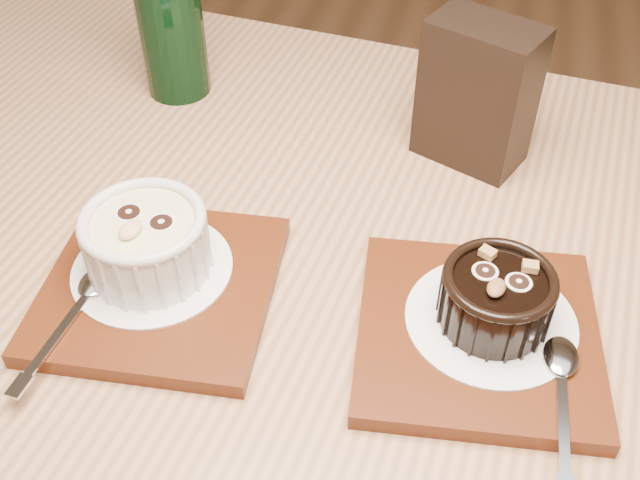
# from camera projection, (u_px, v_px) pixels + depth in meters

# --- Properties ---
(table) EXTENTS (1.28, 0.92, 0.75)m
(table) POSITION_uv_depth(u_px,v_px,m) (309.00, 347.00, 0.68)
(table) COLOR #91633F
(table) RESTS_ON ground
(tray_left) EXTENTS (0.20, 0.20, 0.01)m
(tray_left) POSITION_uv_depth(u_px,v_px,m) (160.00, 287.00, 0.60)
(tray_left) COLOR #54230E
(tray_left) RESTS_ON table
(doily_left) EXTENTS (0.13, 0.13, 0.00)m
(doily_left) POSITION_uv_depth(u_px,v_px,m) (152.00, 268.00, 0.61)
(doily_left) COLOR white
(doily_left) RESTS_ON tray_left
(ramekin_white) EXTENTS (0.10, 0.10, 0.06)m
(ramekin_white) POSITION_uv_depth(u_px,v_px,m) (146.00, 240.00, 0.59)
(ramekin_white) COLOR silver
(ramekin_white) RESTS_ON doily_left
(spoon_left) EXTENTS (0.03, 0.14, 0.01)m
(spoon_left) POSITION_uv_depth(u_px,v_px,m) (73.00, 312.00, 0.57)
(spoon_left) COLOR #B7BAC0
(spoon_left) RESTS_ON tray_left
(tray_right) EXTENTS (0.20, 0.20, 0.01)m
(tray_right) POSITION_uv_depth(u_px,v_px,m) (477.00, 335.00, 0.57)
(tray_right) COLOR #54230E
(tray_right) RESTS_ON table
(doily_right) EXTENTS (0.13, 0.13, 0.00)m
(doily_right) POSITION_uv_depth(u_px,v_px,m) (491.00, 320.00, 0.57)
(doily_right) COLOR white
(doily_right) RESTS_ON tray_right
(ramekin_dark) EXTENTS (0.08, 0.08, 0.05)m
(ramekin_dark) POSITION_uv_depth(u_px,v_px,m) (497.00, 296.00, 0.55)
(ramekin_dark) COLOR black
(ramekin_dark) RESTS_ON doily_right
(spoon_right) EXTENTS (0.03, 0.14, 0.01)m
(spoon_right) POSITION_uv_depth(u_px,v_px,m) (563.00, 396.00, 0.51)
(spoon_right) COLOR #B7BAC0
(spoon_right) RESTS_ON tray_right
(condiment_stand) EXTENTS (0.12, 0.09, 0.14)m
(condiment_stand) POSITION_uv_depth(u_px,v_px,m) (477.00, 94.00, 0.70)
(condiment_stand) COLOR black
(condiment_stand) RESTS_ON table
(green_bottle) EXTENTS (0.07, 0.07, 0.26)m
(green_bottle) POSITION_uv_depth(u_px,v_px,m) (168.00, 5.00, 0.76)
(green_bottle) COLOR black
(green_bottle) RESTS_ON table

